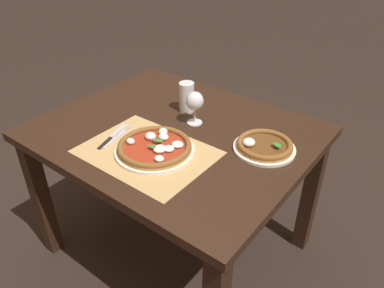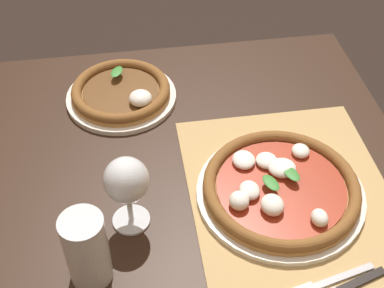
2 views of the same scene
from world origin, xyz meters
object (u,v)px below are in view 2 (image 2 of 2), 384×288
pint_glass (87,251)px  fork (321,285)px  wine_glass (127,183)px  pizza_far (122,93)px  pizza_near (280,188)px

pint_glass → fork: bearing=-102.2°
fork → wine_glass: bearing=58.5°
pizza_far → fork: pizza_far is taller
pizza_far → pint_glass: (-0.46, 0.08, 0.05)m
pizza_near → wine_glass: bearing=93.3°
pizza_far → pint_glass: 0.47m
pizza_near → pint_glass: bearing=108.5°
pizza_far → pint_glass: bearing=170.4°
pizza_near → fork: 0.20m
pizza_near → fork: pizza_near is taller
pizza_far → pint_glass: pint_glass is taller
pizza_near → pint_glass: size_ratio=2.23×
pint_glass → wine_glass: bearing=-35.4°
pizza_near → pizza_far: size_ratio=1.27×
pizza_far → pizza_near: bearing=-140.4°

